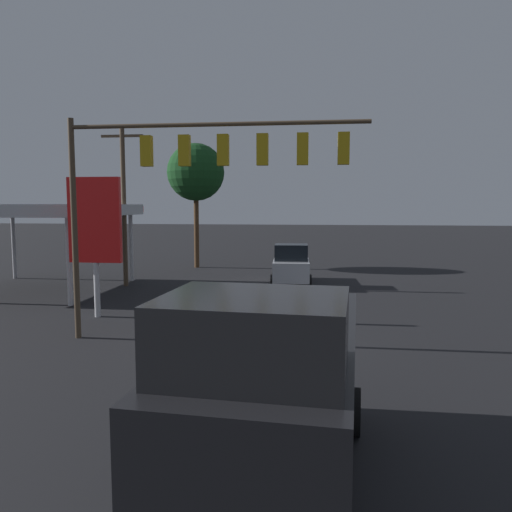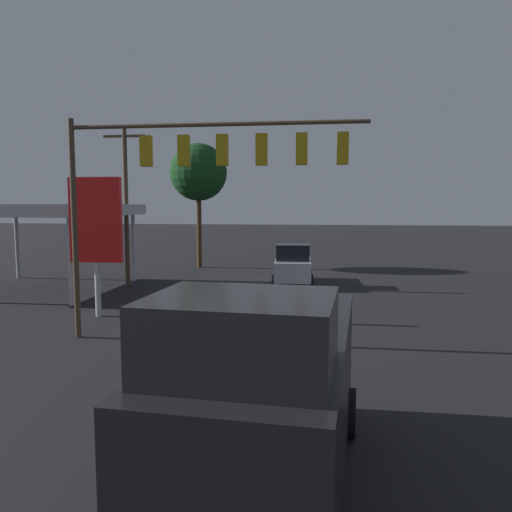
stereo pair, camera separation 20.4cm
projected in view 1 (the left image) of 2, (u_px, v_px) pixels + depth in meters
The scene contains 8 objects.
ground_plane at pixel (249, 338), 17.30m from camera, with size 200.00×200.00×0.00m, color black.
traffic_signal_assembly at pixel (198, 166), 16.30m from camera, with size 9.97×0.43×7.50m.
utility_pole at pixel (124, 202), 28.03m from camera, with size 2.40×0.26×9.03m.
gas_station_canopy at pixel (35, 211), 26.80m from camera, with size 8.86×8.89×4.65m.
price_sign at pixel (95, 224), 20.29m from camera, with size 2.20×0.27×5.74m.
pickup_parked at pixel (291, 265), 29.02m from camera, with size 2.46×5.29×2.40m.
delivery_truck at pixel (279, 393), 7.78m from camera, with size 2.97×6.96×3.58m.
street_tree at pixel (196, 173), 36.26m from camera, with size 4.17×4.17×9.08m.
Camera 1 is at (-2.33, 16.76, 4.62)m, focal length 35.00 mm.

